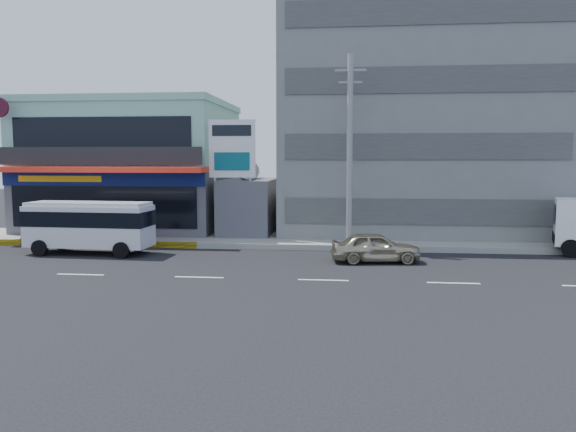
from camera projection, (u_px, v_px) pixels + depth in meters
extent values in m
plane|color=black|center=(199.00, 277.00, 22.57)|extent=(120.00, 120.00, 0.00)
cube|color=gray|center=(331.00, 241.00, 31.43)|extent=(70.00, 5.00, 0.30)
cube|color=#48474C|center=(136.00, 200.00, 37.06)|extent=(12.00, 10.00, 4.00)
cube|color=#8CC6AB|center=(134.00, 139.00, 36.64)|extent=(12.00, 10.00, 4.00)
cube|color=#F8331D|center=(96.00, 169.00, 31.10)|extent=(12.40, 1.80, 0.30)
cube|color=navy|center=(102.00, 179.00, 31.90)|extent=(12.00, 0.12, 0.80)
cube|color=black|center=(103.00, 205.00, 32.08)|extent=(11.00, 0.06, 2.60)
cube|color=gray|center=(413.00, 123.00, 35.64)|extent=(16.00, 12.00, 14.00)
cube|color=#48474C|center=(250.00, 208.00, 34.26)|extent=(3.00, 6.00, 3.50)
cylinder|color=slate|center=(247.00, 179.00, 33.08)|extent=(1.50, 1.50, 0.15)
cylinder|color=gray|center=(215.00, 185.00, 31.50)|extent=(0.16, 0.16, 6.50)
cylinder|color=gray|center=(250.00, 186.00, 31.29)|extent=(0.16, 0.16, 6.50)
cube|color=white|center=(232.00, 149.00, 31.18)|extent=(2.60, 0.18, 3.20)
cylinder|color=#999993|center=(350.00, 154.00, 28.75)|extent=(0.30, 0.30, 10.00)
cube|color=#999993|center=(351.00, 70.00, 28.31)|extent=(1.60, 0.12, 0.12)
cube|color=#999993|center=(350.00, 82.00, 28.38)|extent=(1.20, 0.10, 0.10)
cube|color=silver|center=(89.00, 226.00, 27.97)|extent=(6.26, 2.22, 2.03)
cube|color=black|center=(89.00, 218.00, 27.93)|extent=(6.30, 2.26, 0.75)
cube|color=silver|center=(88.00, 204.00, 27.86)|extent=(6.07, 2.03, 0.18)
cylinder|color=black|center=(40.00, 248.00, 27.44)|extent=(0.80, 0.28, 0.79)
cylinder|color=black|center=(61.00, 242.00, 29.35)|extent=(0.80, 0.28, 0.79)
cylinder|color=black|center=(121.00, 250.00, 26.81)|extent=(0.80, 0.28, 0.79)
cylinder|color=black|center=(138.00, 244.00, 28.71)|extent=(0.80, 0.28, 0.79)
imported|color=tan|center=(376.00, 247.00, 25.82)|extent=(4.26, 2.12, 1.39)
cylinder|color=black|center=(571.00, 248.00, 27.05)|extent=(0.92, 0.51, 0.88)
cylinder|color=black|center=(568.00, 243.00, 28.92)|extent=(0.92, 0.51, 0.88)
imported|color=#500B17|center=(102.00, 240.00, 30.01)|extent=(1.59, 0.71, 0.81)
imported|color=#66594C|center=(101.00, 225.00, 29.92)|extent=(0.41, 0.58, 1.49)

